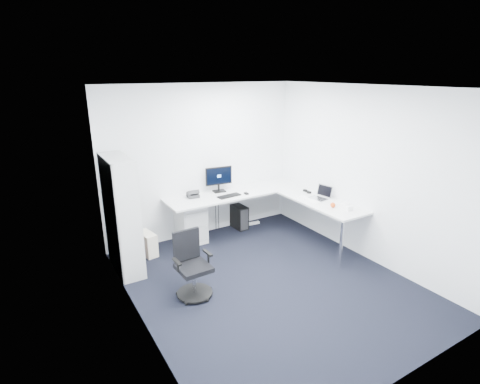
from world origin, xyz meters
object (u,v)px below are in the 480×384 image
laptop (318,193)px  l_desk (249,218)px  bookshelf (122,215)px  task_chair (194,266)px  monitor (219,179)px

laptop → l_desk: bearing=133.4°
bookshelf → laptop: bookshelf is taller
laptop → task_chair: bearing=179.9°
bookshelf → task_chair: size_ratio=1.97×
l_desk → monitor: (-0.31, 0.54, 0.63)m
task_chair → laptop: (2.53, 0.44, 0.46)m
l_desk → monitor: bearing=119.6°
task_chair → monitor: monitor is taller
bookshelf → monitor: 1.94m
task_chair → laptop: bearing=7.5°
l_desk → bookshelf: bearing=178.7°
task_chair → bookshelf: bearing=113.9°
l_desk → laptop: 1.28m
bookshelf → task_chair: bookshelf is taller
bookshelf → monitor: size_ratio=3.55×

